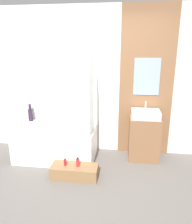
% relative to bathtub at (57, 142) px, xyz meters
% --- Properties ---
extents(ground_plane, '(12.00, 12.00, 0.00)m').
position_rel_bathtub_xyz_m(ground_plane, '(0.64, -1.13, -0.28)').
color(ground_plane, '#605B56').
extents(wall_tiled_back, '(4.20, 0.06, 2.60)m').
position_rel_bathtub_xyz_m(wall_tiled_back, '(0.64, 0.45, 1.02)').
color(wall_tiled_back, silver).
rests_on(wall_tiled_back, ground_plane).
extents(wall_wood_accent, '(0.92, 0.04, 2.60)m').
position_rel_bathtub_xyz_m(wall_wood_accent, '(1.53, 0.40, 1.02)').
color(wall_wood_accent, brown).
rests_on(wall_wood_accent, ground_plane).
extents(bathtub, '(1.36, 0.80, 0.56)m').
position_rel_bathtub_xyz_m(bathtub, '(0.00, 0.00, 0.00)').
color(bathtub, white).
rests_on(bathtub, ground_plane).
extents(glass_shower_screen, '(0.01, 0.47, 1.23)m').
position_rel_bathtub_xyz_m(glass_shower_screen, '(0.65, -0.15, 0.89)').
color(glass_shower_screen, silver).
rests_on(glass_shower_screen, bathtub).
extents(wooden_step_bench, '(0.71, 0.30, 0.19)m').
position_rel_bathtub_xyz_m(wooden_step_bench, '(0.45, -0.59, -0.19)').
color(wooden_step_bench, olive).
rests_on(wooden_step_bench, ground_plane).
extents(vanity_cabinet, '(0.52, 0.42, 0.76)m').
position_rel_bathtub_xyz_m(vanity_cabinet, '(1.53, 0.17, 0.10)').
color(vanity_cabinet, brown).
rests_on(vanity_cabinet, ground_plane).
extents(sink, '(0.47, 0.34, 0.26)m').
position_rel_bathtub_xyz_m(sink, '(1.53, 0.17, 0.54)').
color(sink, white).
rests_on(sink, vanity_cabinet).
extents(vase_tall_dark, '(0.08, 0.08, 0.33)m').
position_rel_bathtub_xyz_m(vase_tall_dark, '(-0.59, 0.31, 0.41)').
color(vase_tall_dark, '#2D1E33').
rests_on(vase_tall_dark, bathtub).
extents(vase_round_light, '(0.10, 0.10, 0.10)m').
position_rel_bathtub_xyz_m(vase_round_light, '(-0.43, 0.30, 0.33)').
color(vase_round_light, silver).
rests_on(vase_round_light, bathtub).
extents(bottle_soap_primary, '(0.04, 0.04, 0.11)m').
position_rel_bathtub_xyz_m(bottle_soap_primary, '(0.31, -0.59, -0.04)').
color(bottle_soap_primary, '#B21928').
rests_on(bottle_soap_primary, wooden_step_bench).
extents(bottle_soap_secondary, '(0.05, 0.05, 0.14)m').
position_rel_bathtub_xyz_m(bottle_soap_secondary, '(0.51, -0.59, -0.03)').
color(bottle_soap_secondary, red).
rests_on(bottle_soap_secondary, wooden_step_bench).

